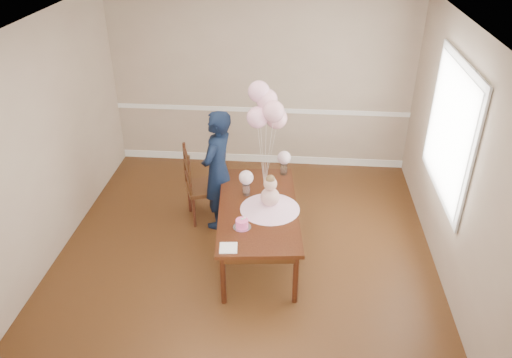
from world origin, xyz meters
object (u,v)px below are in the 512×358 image
object	(u,v)px
dining_chair_seat	(205,187)
woman	(218,170)
birthday_cake	(242,223)
dining_table_top	(258,208)

from	to	relation	value
dining_chair_seat	woman	world-z (taller)	woman
birthday_cake	dining_chair_seat	size ratio (longest dim) A/B	0.30
dining_table_top	dining_chair_seat	bearing A→B (deg)	130.65
dining_table_top	woman	size ratio (longest dim) A/B	1.13
birthday_cake	woman	distance (m)	1.11
dining_table_top	birthday_cake	distance (m)	0.45
dining_chair_seat	woman	bearing A→B (deg)	-51.16
dining_chair_seat	woman	size ratio (longest dim) A/B	0.28
dining_table_top	birthday_cake	xyz separation A→B (m)	(-0.14, -0.42, 0.07)
woman	birthday_cake	bearing A→B (deg)	40.26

